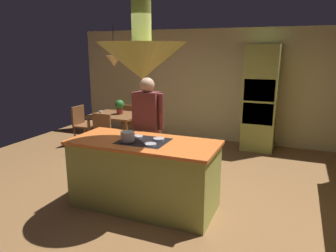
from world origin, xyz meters
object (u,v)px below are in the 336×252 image
oven_tower (260,98)px  person_at_island (148,124)px  cooking_pot_on_cooktop (128,136)px  potted_plant_on_table (120,106)px  cup_on_table (101,113)px  chair_by_back_wall (131,120)px  chair_at_corner (82,122)px  chair_facing_island (99,133)px  kitchen_island (144,174)px  dining_table (116,119)px

oven_tower → person_at_island: 2.89m
cooking_pot_on_cooktop → potted_plant_on_table: bearing=122.9°
cup_on_table → chair_by_back_wall: bearing=74.4°
person_at_island → chair_at_corner: 2.73m
chair_at_corner → potted_plant_on_table: (0.94, 0.06, 0.42)m
chair_by_back_wall → potted_plant_on_table: (0.06, -0.58, 0.42)m
oven_tower → potted_plant_on_table: oven_tower is taller
potted_plant_on_table → cup_on_table: (-0.29, -0.27, -0.12)m
oven_tower → chair_by_back_wall: size_ratio=2.52×
chair_facing_island → potted_plant_on_table: (0.06, 0.70, 0.42)m
cup_on_table → cooking_pot_on_cooktop: (1.78, -2.02, 0.20)m
chair_facing_island → potted_plant_on_table: potted_plant_on_table is taller
kitchen_island → cooking_pot_on_cooktop: (-0.16, -0.13, 0.54)m
dining_table → chair_facing_island: 0.66m
person_at_island → chair_facing_island: bearing=152.1°
chair_facing_island → chair_by_back_wall: bearing=90.0°
chair_at_corner → chair_by_back_wall: bearing=-54.1°
dining_table → cup_on_table: size_ratio=11.24×
chair_facing_island → chair_by_back_wall: size_ratio=1.00×
kitchen_island → cooking_pot_on_cooktop: bearing=-140.9°
cooking_pot_on_cooktop → cup_on_table: bearing=131.3°
kitchen_island → chair_facing_island: bearing=139.3°
oven_tower → potted_plant_on_table: 2.95m
person_at_island → chair_at_corner: person_at_island is taller
kitchen_island → potted_plant_on_table: potted_plant_on_table is taller
person_at_island → cup_on_table: bearing=144.4°
kitchen_island → cup_on_table: (-1.94, 1.89, 0.34)m
oven_tower → dining_table: bearing=-157.8°
chair_at_corner → oven_tower: bearing=-72.8°
chair_facing_island → chair_at_corner: bearing=144.1°
dining_table → chair_by_back_wall: chair_by_back_wall is taller
dining_table → person_at_island: person_at_island is taller
dining_table → potted_plant_on_table: potted_plant_on_table is taller
chair_facing_island → chair_by_back_wall: same height
oven_tower → dining_table: 3.06m
chair_at_corner → cooking_pot_on_cooktop: cooking_pot_on_cooktop is taller
potted_plant_on_table → cooking_pot_on_cooktop: (1.48, -2.29, 0.07)m
kitchen_island → cooking_pot_on_cooktop: 0.58m
oven_tower → chair_at_corner: bearing=-162.8°
chair_facing_island → cup_on_table: (-0.24, 0.43, 0.30)m
dining_table → chair_facing_island: bearing=-90.0°
dining_table → chair_facing_island: (0.00, -0.64, -0.15)m
oven_tower → person_at_island: oven_tower is taller
kitchen_island → person_at_island: (-0.28, 0.71, 0.50)m
chair_facing_island → potted_plant_on_table: size_ratio=2.90×
cup_on_table → kitchen_island: bearing=-44.3°
cooking_pot_on_cooktop → oven_tower: bearing=69.5°
oven_tower → cup_on_table: oven_tower is taller
chair_by_back_wall → cooking_pot_on_cooktop: 3.30m
chair_by_back_wall → cooking_pot_on_cooktop: (1.54, -2.87, 0.50)m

